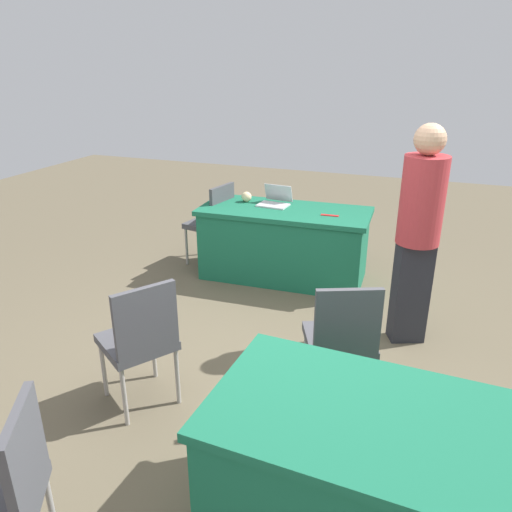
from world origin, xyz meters
The scene contains 11 objects.
ground_plane centered at (0.00, 0.00, 0.00)m, with size 14.40×14.40×0.00m, color brown.
table_foreground centered at (0.48, -1.74, 0.39)m, with size 1.81×0.85×0.77m.
table_mid_left centered at (-0.90, 1.20, 0.39)m, with size 1.63×0.96×0.77m.
chair_near_front centered at (0.58, 1.96, 0.54)m, with size 0.60×0.60×0.95m.
chair_tucked_left centered at (0.72, 0.67, 0.54)m, with size 0.61×0.61×0.95m.
chair_tucked_right centered at (1.35, -1.82, 0.54)m, with size 0.52×0.52×0.95m.
chair_aisle centered at (-0.52, 0.21, 0.54)m, with size 0.58×0.58×0.95m.
person_presenter centered at (-0.89, -0.86, 1.02)m, with size 0.44×0.44×1.81m.
laptop_silver centered at (0.63, -1.86, 0.81)m, with size 0.34×0.32×0.21m.
yarn_ball centered at (0.96, -1.87, 0.83)m, with size 0.11×0.11×0.11m, color beige.
scissors_red centered at (-0.02, -1.67, 0.78)m, with size 0.18×0.04×0.01m, color red.
Camera 1 is at (-0.97, 3.04, 2.24)m, focal length 34.55 mm.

